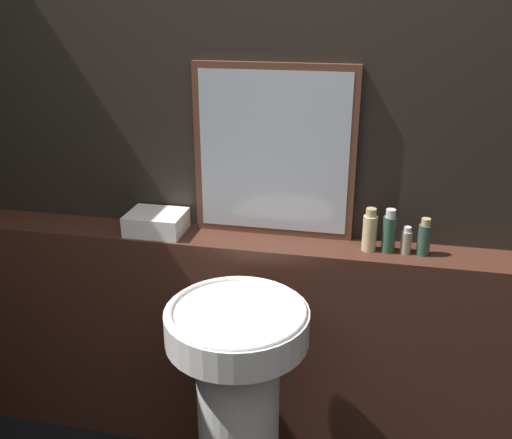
{
  "coord_description": "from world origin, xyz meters",
  "views": [
    {
      "loc": [
        0.36,
        -0.45,
        1.84
      ],
      "look_at": [
        -0.03,
        1.39,
        1.09
      ],
      "focal_mm": 40.0,
      "sensor_mm": 36.0,
      "label": 1
    }
  ],
  "objects_px": {
    "pedestal_sink": "(238,400)",
    "shampoo_bottle": "(370,231)",
    "conditioner_bottle": "(389,232)",
    "towel_stack": "(156,222)",
    "lotion_bottle": "(406,241)",
    "mirror": "(274,153)",
    "body_wash_bottle": "(424,238)"
  },
  "relations": [
    {
      "from": "pedestal_sink",
      "to": "shampoo_bottle",
      "type": "bearing_deg",
      "value": 44.89
    },
    {
      "from": "mirror",
      "to": "lotion_bottle",
      "type": "xyz_separation_m",
      "value": [
        0.5,
        -0.08,
        -0.28
      ]
    },
    {
      "from": "mirror",
      "to": "conditioner_bottle",
      "type": "xyz_separation_m",
      "value": [
        0.44,
        -0.08,
        -0.25
      ]
    },
    {
      "from": "towel_stack",
      "to": "conditioner_bottle",
      "type": "xyz_separation_m",
      "value": [
        0.89,
        0.0,
        0.04
      ]
    },
    {
      "from": "towel_stack",
      "to": "conditioner_bottle",
      "type": "height_order",
      "value": "conditioner_bottle"
    },
    {
      "from": "shampoo_bottle",
      "to": "lotion_bottle",
      "type": "bearing_deg",
      "value": 0.0
    },
    {
      "from": "body_wash_bottle",
      "to": "mirror",
      "type": "bearing_deg",
      "value": 171.89
    },
    {
      "from": "towel_stack",
      "to": "conditioner_bottle",
      "type": "distance_m",
      "value": 0.89
    },
    {
      "from": "pedestal_sink",
      "to": "lotion_bottle",
      "type": "bearing_deg",
      "value": 36.89
    },
    {
      "from": "lotion_bottle",
      "to": "shampoo_bottle",
      "type": "bearing_deg",
      "value": -180.0
    },
    {
      "from": "body_wash_bottle",
      "to": "pedestal_sink",
      "type": "bearing_deg",
      "value": -146.04
    },
    {
      "from": "shampoo_bottle",
      "to": "conditioner_bottle",
      "type": "distance_m",
      "value": 0.07
    },
    {
      "from": "towel_stack",
      "to": "shampoo_bottle",
      "type": "height_order",
      "value": "shampoo_bottle"
    },
    {
      "from": "pedestal_sink",
      "to": "mirror",
      "type": "height_order",
      "value": "mirror"
    },
    {
      "from": "pedestal_sink",
      "to": "mirror",
      "type": "relative_size",
      "value": 1.39
    },
    {
      "from": "shampoo_bottle",
      "to": "mirror",
      "type": "bearing_deg",
      "value": 167.78
    },
    {
      "from": "pedestal_sink",
      "to": "conditioner_bottle",
      "type": "relative_size",
      "value": 5.53
    },
    {
      "from": "pedestal_sink",
      "to": "mirror",
      "type": "distance_m",
      "value": 0.89
    },
    {
      "from": "pedestal_sink",
      "to": "towel_stack",
      "type": "xyz_separation_m",
      "value": [
        -0.42,
        0.4,
        0.47
      ]
    },
    {
      "from": "conditioner_bottle",
      "to": "lotion_bottle",
      "type": "height_order",
      "value": "conditioner_bottle"
    },
    {
      "from": "lotion_bottle",
      "to": "body_wash_bottle",
      "type": "height_order",
      "value": "body_wash_bottle"
    },
    {
      "from": "pedestal_sink",
      "to": "towel_stack",
      "type": "distance_m",
      "value": 0.74
    },
    {
      "from": "shampoo_bottle",
      "to": "pedestal_sink",
      "type": "bearing_deg",
      "value": -135.11
    },
    {
      "from": "pedestal_sink",
      "to": "towel_stack",
      "type": "bearing_deg",
      "value": 136.51
    },
    {
      "from": "shampoo_bottle",
      "to": "towel_stack",
      "type": "bearing_deg",
      "value": 180.0
    },
    {
      "from": "lotion_bottle",
      "to": "body_wash_bottle",
      "type": "distance_m",
      "value": 0.06
    },
    {
      "from": "towel_stack",
      "to": "lotion_bottle",
      "type": "xyz_separation_m",
      "value": [
        0.95,
        0.0,
        0.01
      ]
    },
    {
      "from": "shampoo_bottle",
      "to": "conditioner_bottle",
      "type": "xyz_separation_m",
      "value": [
        0.07,
        0.0,
        0.0
      ]
    },
    {
      "from": "pedestal_sink",
      "to": "mirror",
      "type": "xyz_separation_m",
      "value": [
        0.03,
        0.48,
        0.75
      ]
    },
    {
      "from": "mirror",
      "to": "shampoo_bottle",
      "type": "distance_m",
      "value": 0.45
    },
    {
      "from": "mirror",
      "to": "lotion_bottle",
      "type": "bearing_deg",
      "value": -9.08
    },
    {
      "from": "pedestal_sink",
      "to": "body_wash_bottle",
      "type": "height_order",
      "value": "body_wash_bottle"
    }
  ]
}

